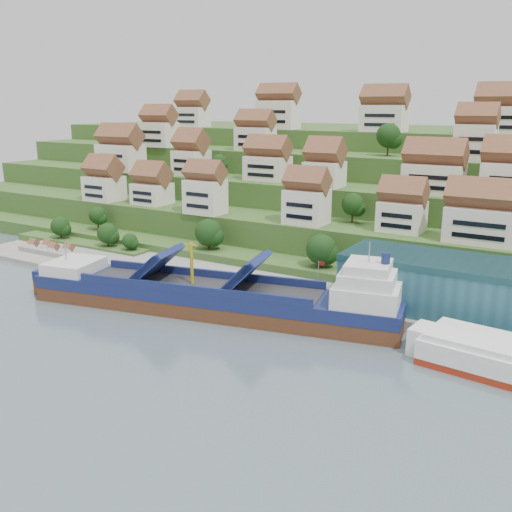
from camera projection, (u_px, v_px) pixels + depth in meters
The scene contains 9 objects.
ground at pixel (213, 310), 112.55m from camera, with size 300.00×300.00×0.00m, color slate.
quay at pixel (337, 300), 114.66m from camera, with size 180.00×14.00×2.20m, color gray.
pebble_beach at pixel (61, 255), 151.34m from camera, with size 45.00×20.00×1.00m, color gray.
hillside at pixel (387, 190), 195.36m from camera, with size 260.00×128.00×31.00m.
hillside_village at pixel (342, 162), 155.20m from camera, with size 161.70×64.39×29.36m.
hillside_trees at pixel (283, 194), 149.19m from camera, with size 133.53×61.98×30.95m.
flagpole at pixel (319, 278), 109.97m from camera, with size 1.28×0.16×8.00m.
beach_huts at pixel (51, 249), 150.89m from camera, with size 14.40×3.70×2.20m.
cargo_ship at pixel (220, 298), 109.90m from camera, with size 74.13×26.31×16.21m.
Camera 1 is at (62.17, -86.23, 39.40)m, focal length 40.00 mm.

